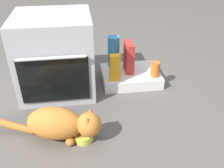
# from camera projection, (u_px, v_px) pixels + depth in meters

# --- Properties ---
(ground) EXTENTS (8.00, 8.00, 0.00)m
(ground) POSITION_uv_depth(u_px,v_px,m) (64.00, 115.00, 1.95)
(ground) COLOR #56514C
(oven) EXTENTS (0.62, 0.62, 0.67)m
(oven) POSITION_uv_depth(u_px,v_px,m) (55.00, 55.00, 2.11)
(oven) COLOR #B7BABF
(oven) RESTS_ON ground
(pantry_cabinet) EXTENTS (0.53, 0.41, 0.10)m
(pantry_cabinet) POSITION_uv_depth(u_px,v_px,m) (130.00, 76.00, 2.37)
(pantry_cabinet) COLOR white
(pantry_cabinet) RESTS_ON ground
(food_bowl) EXTENTS (0.13, 0.13, 0.08)m
(food_bowl) POSITION_uv_depth(u_px,v_px,m) (84.00, 136.00, 1.71)
(food_bowl) COLOR #D1D14C
(food_bowl) RESTS_ON ground
(cat) EXTENTS (0.79, 0.32, 0.24)m
(cat) POSITION_uv_depth(u_px,v_px,m) (61.00, 124.00, 1.68)
(cat) COLOR #C6752D
(cat) RESTS_ON ground
(water_bottle) EXTENTS (0.11, 0.11, 0.30)m
(water_bottle) POSITION_uv_depth(u_px,v_px,m) (114.00, 52.00, 2.36)
(water_bottle) COLOR #388CD1
(water_bottle) RESTS_ON pantry_cabinet
(cereal_box) EXTENTS (0.07, 0.18, 0.28)m
(cereal_box) POSITION_uv_depth(u_px,v_px,m) (129.00, 57.00, 2.29)
(cereal_box) COLOR #B72D28
(cereal_box) RESTS_ON pantry_cabinet
(sauce_jar) EXTENTS (0.08, 0.08, 0.14)m
(sauce_jar) POSITION_uv_depth(u_px,v_px,m) (155.00, 69.00, 2.23)
(sauce_jar) COLOR #D16023
(sauce_jar) RESTS_ON pantry_cabinet
(juice_carton) EXTENTS (0.09, 0.06, 0.24)m
(juice_carton) POSITION_uv_depth(u_px,v_px,m) (115.00, 68.00, 2.15)
(juice_carton) COLOR orange
(juice_carton) RESTS_ON pantry_cabinet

